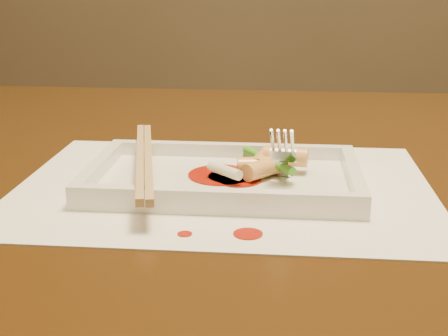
# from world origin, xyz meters

# --- Properties ---
(table) EXTENTS (1.40, 0.90, 0.75)m
(table) POSITION_xyz_m (0.00, 0.00, 0.65)
(table) COLOR black
(table) RESTS_ON ground
(placemat) EXTENTS (0.40, 0.30, 0.00)m
(placemat) POSITION_xyz_m (-0.06, -0.07, 0.75)
(placemat) COLOR white
(placemat) RESTS_ON table
(sauce_splatter_a) EXTENTS (0.02, 0.02, 0.00)m
(sauce_splatter_a) POSITION_xyz_m (-0.03, -0.18, 0.75)
(sauce_splatter_a) COLOR #9C1204
(sauce_splatter_a) RESTS_ON placemat
(sauce_splatter_b) EXTENTS (0.01, 0.01, 0.00)m
(sauce_splatter_b) POSITION_xyz_m (-0.08, -0.19, 0.75)
(sauce_splatter_b) COLOR #9C1204
(sauce_splatter_b) RESTS_ON placemat
(plate_base) EXTENTS (0.26, 0.16, 0.01)m
(plate_base) POSITION_xyz_m (-0.06, -0.07, 0.76)
(plate_base) COLOR white
(plate_base) RESTS_ON placemat
(plate_rim_far) EXTENTS (0.26, 0.01, 0.01)m
(plate_rim_far) POSITION_xyz_m (-0.06, 0.01, 0.77)
(plate_rim_far) COLOR white
(plate_rim_far) RESTS_ON plate_base
(plate_rim_near) EXTENTS (0.26, 0.01, 0.01)m
(plate_rim_near) POSITION_xyz_m (-0.06, -0.14, 0.77)
(plate_rim_near) COLOR white
(plate_rim_near) RESTS_ON plate_base
(plate_rim_left) EXTENTS (0.01, 0.14, 0.01)m
(plate_rim_left) POSITION_xyz_m (-0.18, -0.07, 0.77)
(plate_rim_left) COLOR white
(plate_rim_left) RESTS_ON plate_base
(plate_rim_right) EXTENTS (0.01, 0.14, 0.01)m
(plate_rim_right) POSITION_xyz_m (0.06, -0.07, 0.77)
(plate_rim_right) COLOR white
(plate_rim_right) RESTS_ON plate_base
(veg_piece) EXTENTS (0.04, 0.03, 0.01)m
(veg_piece) POSITION_xyz_m (-0.03, -0.03, 0.77)
(veg_piece) COLOR black
(veg_piece) RESTS_ON plate_base
(scallion_white) EXTENTS (0.04, 0.03, 0.01)m
(scallion_white) POSITION_xyz_m (-0.06, -0.08, 0.77)
(scallion_white) COLOR #EAEACC
(scallion_white) RESTS_ON plate_base
(scallion_green) EXTENTS (0.05, 0.08, 0.01)m
(scallion_green) POSITION_xyz_m (-0.02, -0.05, 0.77)
(scallion_green) COLOR #369618
(scallion_green) RESTS_ON plate_base
(chopstick_a) EXTENTS (0.06, 0.24, 0.01)m
(chopstick_a) POSITION_xyz_m (-0.14, -0.07, 0.78)
(chopstick_a) COLOR tan
(chopstick_a) RESTS_ON plate_rim_near
(chopstick_b) EXTENTS (0.06, 0.24, 0.01)m
(chopstick_b) POSITION_xyz_m (-0.13, -0.07, 0.78)
(chopstick_b) COLOR tan
(chopstick_b) RESTS_ON plate_rim_near
(fork) EXTENTS (0.09, 0.10, 0.14)m
(fork) POSITION_xyz_m (0.01, -0.05, 0.83)
(fork) COLOR silver
(fork) RESTS_ON plate_base
(sauce_blob_0) EXTENTS (0.07, 0.07, 0.00)m
(sauce_blob_0) POSITION_xyz_m (-0.06, -0.06, 0.76)
(sauce_blob_0) COLOR #9C1204
(sauce_blob_0) RESTS_ON plate_base
(sauce_blob_1) EXTENTS (0.05, 0.05, 0.00)m
(sauce_blob_1) POSITION_xyz_m (-0.05, -0.06, 0.76)
(sauce_blob_1) COLOR #9C1204
(sauce_blob_1) RESTS_ON plate_base
(sauce_blob_2) EXTENTS (0.04, 0.04, 0.00)m
(sauce_blob_2) POSITION_xyz_m (-0.05, -0.07, 0.76)
(sauce_blob_2) COLOR #9C1204
(sauce_blob_2) RESTS_ON plate_base
(rice_cake_0) EXTENTS (0.03, 0.05, 0.02)m
(rice_cake_0) POSITION_xyz_m (-0.02, -0.04, 0.77)
(rice_cake_0) COLOR #EFC16F
(rice_cake_0) RESTS_ON plate_base
(rice_cake_1) EXTENTS (0.05, 0.02, 0.02)m
(rice_cake_1) POSITION_xyz_m (-0.03, -0.06, 0.77)
(rice_cake_1) COLOR #EFC16F
(rice_cake_1) RESTS_ON plate_base
(rice_cake_2) EXTENTS (0.05, 0.03, 0.02)m
(rice_cake_2) POSITION_xyz_m (-0.00, -0.04, 0.78)
(rice_cake_2) COLOR #EFC16F
(rice_cake_2) RESTS_ON plate_base
(rice_cake_3) EXTENTS (0.04, 0.05, 0.02)m
(rice_cake_3) POSITION_xyz_m (-0.02, -0.06, 0.77)
(rice_cake_3) COLOR #EFC16F
(rice_cake_3) RESTS_ON plate_base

